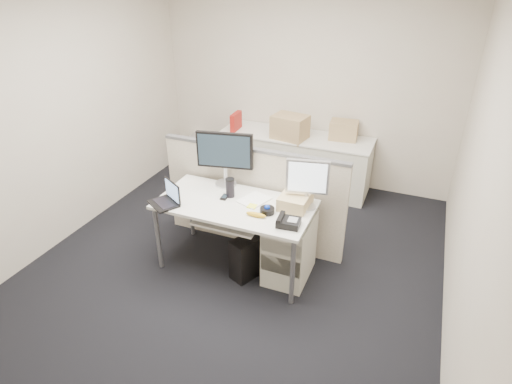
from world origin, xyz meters
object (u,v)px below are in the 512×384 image
at_px(desk, 235,209).
at_px(laptop, 162,195).
at_px(monitor_main, 225,159).
at_px(desk_phone, 289,223).

xyz_separation_m(desk, laptop, (-0.62, -0.28, 0.17)).
xyz_separation_m(desk, monitor_main, (-0.25, 0.32, 0.35)).
relative_size(monitor_main, laptop, 2.01).
distance_m(desk, desk_phone, 0.63).
height_order(monitor_main, desk_phone, monitor_main).
bearing_deg(laptop, desk, 55.25).
relative_size(desk, laptop, 5.26).
relative_size(monitor_main, desk_phone, 2.87).
bearing_deg(laptop, desk_phone, 35.63).
relative_size(desk, monitor_main, 2.62).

